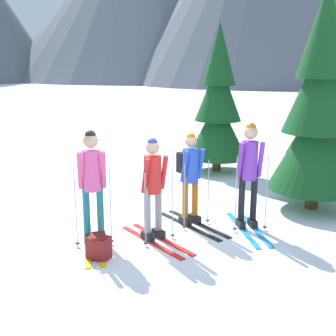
{
  "coord_description": "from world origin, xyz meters",
  "views": [
    {
      "loc": [
        -1.46,
        -6.96,
        2.88
      ],
      "look_at": [
        0.14,
        0.39,
        1.05
      ],
      "focal_mm": 47.33,
      "sensor_mm": 36.0,
      "label": 1
    }
  ],
  "objects_px": {
    "skier_in_pink": "(92,180)",
    "pine_tree_mid": "(326,94)",
    "backpack_on_snow_front": "(99,247)",
    "skier_in_red": "(153,185)",
    "pine_tree_near": "(218,105)",
    "skier_in_blue": "(190,174)",
    "skier_in_purple": "(249,170)",
    "pine_tree_far": "(319,109)"
  },
  "relations": [
    {
      "from": "skier_in_purple",
      "to": "pine_tree_far",
      "type": "height_order",
      "value": "pine_tree_far"
    },
    {
      "from": "skier_in_purple",
      "to": "backpack_on_snow_front",
      "type": "xyz_separation_m",
      "value": [
        -2.64,
        -0.71,
        -0.86
      ]
    },
    {
      "from": "pine_tree_near",
      "to": "pine_tree_mid",
      "type": "height_order",
      "value": "pine_tree_mid"
    },
    {
      "from": "pine_tree_near",
      "to": "backpack_on_snow_front",
      "type": "bearing_deg",
      "value": -125.56
    },
    {
      "from": "skier_in_blue",
      "to": "skier_in_purple",
      "type": "xyz_separation_m",
      "value": [
        0.94,
        -0.41,
        0.12
      ]
    },
    {
      "from": "pine_tree_near",
      "to": "pine_tree_far",
      "type": "xyz_separation_m",
      "value": [
        0.89,
        -3.35,
        0.22
      ]
    },
    {
      "from": "pine_tree_mid",
      "to": "backpack_on_snow_front",
      "type": "relative_size",
      "value": 11.1
    },
    {
      "from": "pine_tree_near",
      "to": "pine_tree_mid",
      "type": "xyz_separation_m",
      "value": [
        2.75,
        -0.52,
        0.28
      ]
    },
    {
      "from": "skier_in_purple",
      "to": "pine_tree_near",
      "type": "relative_size",
      "value": 0.49
    },
    {
      "from": "skier_in_red",
      "to": "pine_tree_near",
      "type": "distance_m",
      "value": 5.01
    },
    {
      "from": "skier_in_blue",
      "to": "skier_in_purple",
      "type": "relative_size",
      "value": 0.9
    },
    {
      "from": "skier_in_purple",
      "to": "backpack_on_snow_front",
      "type": "distance_m",
      "value": 2.87
    },
    {
      "from": "skier_in_pink",
      "to": "pine_tree_near",
      "type": "xyz_separation_m",
      "value": [
        3.46,
        4.13,
        0.71
      ]
    },
    {
      "from": "pine_tree_near",
      "to": "skier_in_purple",
      "type": "bearing_deg",
      "value": -101.0
    },
    {
      "from": "pine_tree_near",
      "to": "backpack_on_snow_front",
      "type": "distance_m",
      "value": 6.11
    },
    {
      "from": "pine_tree_mid",
      "to": "skier_in_purple",
      "type": "bearing_deg",
      "value": -134.8
    },
    {
      "from": "skier_in_pink",
      "to": "pine_tree_near",
      "type": "distance_m",
      "value": 5.43
    },
    {
      "from": "skier_in_purple",
      "to": "pine_tree_mid",
      "type": "relative_size",
      "value": 0.42
    },
    {
      "from": "skier_in_red",
      "to": "skier_in_blue",
      "type": "bearing_deg",
      "value": 37.16
    },
    {
      "from": "skier_in_pink",
      "to": "backpack_on_snow_front",
      "type": "xyz_separation_m",
      "value": [
        0.03,
        -0.68,
        -0.86
      ]
    },
    {
      "from": "pine_tree_near",
      "to": "skier_in_blue",
      "type": "bearing_deg",
      "value": -115.25
    },
    {
      "from": "skier_in_pink",
      "to": "backpack_on_snow_front",
      "type": "height_order",
      "value": "skier_in_pink"
    },
    {
      "from": "pine_tree_mid",
      "to": "pine_tree_far",
      "type": "bearing_deg",
      "value": -123.37
    },
    {
      "from": "skier_in_pink",
      "to": "skier_in_red",
      "type": "distance_m",
      "value": 0.97
    },
    {
      "from": "pine_tree_far",
      "to": "skier_in_purple",
      "type": "bearing_deg",
      "value": -156.3
    },
    {
      "from": "skier_in_pink",
      "to": "pine_tree_mid",
      "type": "bearing_deg",
      "value": 30.14
    },
    {
      "from": "pine_tree_near",
      "to": "pine_tree_mid",
      "type": "bearing_deg",
      "value": -10.71
    },
    {
      "from": "skier_in_pink",
      "to": "skier_in_red",
      "type": "relative_size",
      "value": 1.08
    },
    {
      "from": "skier_in_red",
      "to": "backpack_on_snow_front",
      "type": "distance_m",
      "value": 1.31
    },
    {
      "from": "skier_in_pink",
      "to": "pine_tree_mid",
      "type": "xyz_separation_m",
      "value": [
        6.21,
        3.61,
        0.98
      ]
    },
    {
      "from": "skier_in_red",
      "to": "pine_tree_mid",
      "type": "height_order",
      "value": "pine_tree_mid"
    },
    {
      "from": "skier_in_red",
      "to": "skier_in_blue",
      "type": "relative_size",
      "value": 1.01
    },
    {
      "from": "skier_in_pink",
      "to": "skier_in_blue",
      "type": "distance_m",
      "value": 1.79
    },
    {
      "from": "skier_in_pink",
      "to": "pine_tree_mid",
      "type": "distance_m",
      "value": 7.25
    },
    {
      "from": "skier_in_purple",
      "to": "pine_tree_near",
      "type": "height_order",
      "value": "pine_tree_near"
    },
    {
      "from": "pine_tree_near",
      "to": "pine_tree_mid",
      "type": "distance_m",
      "value": 2.81
    },
    {
      "from": "pine_tree_mid",
      "to": "skier_in_red",
      "type": "bearing_deg",
      "value": -144.56
    },
    {
      "from": "skier_in_pink",
      "to": "skier_in_blue",
      "type": "xyz_separation_m",
      "value": [
        1.73,
        0.45,
        -0.11
      ]
    },
    {
      "from": "pine_tree_mid",
      "to": "backpack_on_snow_front",
      "type": "xyz_separation_m",
      "value": [
        -6.18,
        -4.28,
        -1.84
      ]
    },
    {
      "from": "skier_in_pink",
      "to": "backpack_on_snow_front",
      "type": "distance_m",
      "value": 1.09
    },
    {
      "from": "skier_in_purple",
      "to": "pine_tree_far",
      "type": "relative_size",
      "value": 0.43
    },
    {
      "from": "backpack_on_snow_front",
      "to": "skier_in_blue",
      "type": "bearing_deg",
      "value": 33.53
    }
  ]
}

